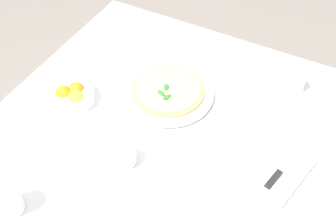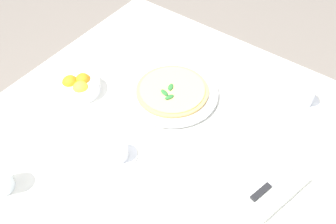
# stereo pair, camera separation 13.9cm
# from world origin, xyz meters

# --- Properties ---
(dining_table) EXTENTS (1.22, 1.22, 0.73)m
(dining_table) POSITION_xyz_m (0.00, 0.00, 0.61)
(dining_table) COLOR white
(dining_table) RESTS_ON ground_plane
(pizza_plate) EXTENTS (0.33, 0.33, 0.02)m
(pizza_plate) POSITION_xyz_m (0.18, 0.10, 0.74)
(pizza_plate) COLOR white
(pizza_plate) RESTS_ON dining_table
(pizza) EXTENTS (0.26, 0.26, 0.02)m
(pizza) POSITION_xyz_m (0.18, 0.10, 0.75)
(pizza) COLOR #DBAD60
(pizza) RESTS_ON pizza_plate
(coffee_cup_left_edge) EXTENTS (0.13, 0.13, 0.06)m
(coffee_cup_left_edge) POSITION_xyz_m (0.43, -0.30, 0.76)
(coffee_cup_left_edge) COLOR white
(coffee_cup_left_edge) RESTS_ON dining_table
(coffee_cup_near_right) EXTENTS (0.13, 0.13, 0.06)m
(coffee_cup_near_right) POSITION_xyz_m (-0.14, 0.08, 0.75)
(coffee_cup_near_right) COLOR white
(coffee_cup_near_right) RESTS_ON dining_table
(water_glass_far_left) EXTENTS (0.07, 0.07, 0.10)m
(water_glass_far_left) POSITION_xyz_m (-0.43, 0.28, 0.77)
(water_glass_far_left) COLOR white
(water_glass_far_left) RESTS_ON dining_table
(napkin_folded) EXTENTS (0.24, 0.18, 0.02)m
(napkin_folded) POSITION_xyz_m (0.04, -0.37, 0.74)
(napkin_folded) COLOR white
(napkin_folded) RESTS_ON dining_table
(dinner_knife) EXTENTS (0.19, 0.06, 0.01)m
(dinner_knife) POSITION_xyz_m (0.04, -0.37, 0.75)
(dinner_knife) COLOR silver
(dinner_knife) RESTS_ON napkin_folded
(citrus_bowl) EXTENTS (0.15, 0.15, 0.07)m
(citrus_bowl) POSITION_xyz_m (-0.00, 0.38, 0.75)
(citrus_bowl) COLOR white
(citrus_bowl) RESTS_ON dining_table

